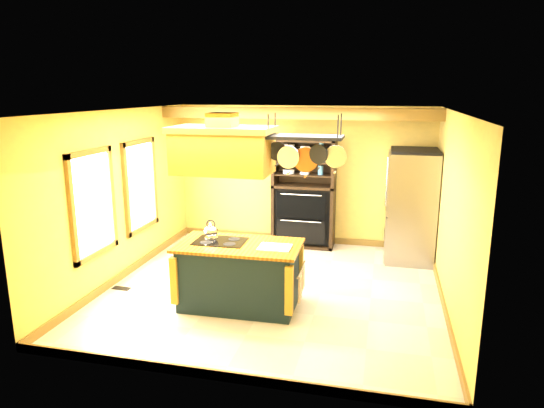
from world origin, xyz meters
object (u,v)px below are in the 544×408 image
at_px(kitchen_island, 239,275).
at_px(hutch, 304,204).
at_px(range_hood, 223,148).
at_px(refrigerator, 411,208).
at_px(pot_rack, 305,145).

height_order(kitchen_island, hutch, hutch).
xyz_separation_m(range_hood, hutch, (0.61, 2.96, -1.41)).
xyz_separation_m(refrigerator, hutch, (-1.98, 0.37, -0.12)).
bearing_deg(range_hood, pot_rack, 0.57).
bearing_deg(kitchen_island, hutch, 80.97).
bearing_deg(kitchen_island, range_hood, 179.11).
xyz_separation_m(kitchen_island, hutch, (0.41, 2.96, 0.36)).
height_order(range_hood, hutch, range_hood).
bearing_deg(hutch, range_hood, -101.63).
height_order(pot_rack, refrigerator, pot_rack).
bearing_deg(pot_rack, hutch, 99.53).
distance_m(range_hood, pot_rack, 1.11).
distance_m(pot_rack, hutch, 3.33).
bearing_deg(pot_rack, refrigerator, 60.06).
bearing_deg(refrigerator, range_hood, -135.01).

